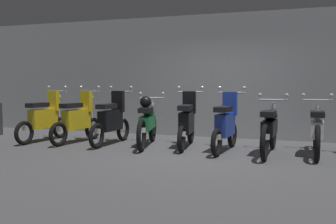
% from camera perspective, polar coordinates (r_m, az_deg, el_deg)
% --- Properties ---
extents(ground_plane, '(80.00, 80.00, 0.00)m').
position_cam_1_polar(ground_plane, '(7.30, 4.88, -6.29)').
color(ground_plane, '#4C4C4F').
extents(back_wall, '(16.00, 0.30, 3.04)m').
position_cam_1_polar(back_wall, '(9.47, 8.35, 5.41)').
color(back_wall, gray).
rests_on(back_wall, ground).
extents(motorbike_slot_0, '(0.59, 1.68, 1.29)m').
position_cam_1_polar(motorbike_slot_0, '(9.17, -18.28, -0.95)').
color(motorbike_slot_0, black).
rests_on(motorbike_slot_0, ground).
extents(motorbike_slot_1, '(0.58, 1.67, 1.29)m').
position_cam_1_polar(motorbike_slot_1, '(8.75, -13.58, -1.11)').
color(motorbike_slot_1, black).
rests_on(motorbike_slot_1, ground).
extents(motorbike_slot_2, '(0.59, 1.68, 1.29)m').
position_cam_1_polar(motorbike_slot_2, '(8.35, -8.59, -1.29)').
color(motorbike_slot_2, black).
rests_on(motorbike_slot_2, ground).
extents(motorbike_slot_3, '(0.63, 1.93, 1.15)m').
position_cam_1_polar(motorbike_slot_3, '(8.03, -3.15, -1.47)').
color(motorbike_slot_3, black).
rests_on(motorbike_slot_3, ground).
extents(motorbike_slot_4, '(0.59, 1.68, 1.29)m').
position_cam_1_polar(motorbike_slot_4, '(7.88, 2.89, -1.59)').
color(motorbike_slot_4, black).
rests_on(motorbike_slot_4, ground).
extents(motorbike_slot_5, '(0.59, 1.68, 1.29)m').
position_cam_1_polar(motorbike_slot_5, '(7.50, 8.76, -1.95)').
color(motorbike_slot_5, black).
rests_on(motorbike_slot_5, ground).
extents(motorbike_slot_6, '(0.59, 1.95, 1.15)m').
position_cam_1_polar(motorbike_slot_6, '(7.35, 15.17, -2.46)').
color(motorbike_slot_6, black).
rests_on(motorbike_slot_6, ground).
extents(motorbike_slot_7, '(0.59, 1.95, 1.15)m').
position_cam_1_polar(motorbike_slot_7, '(7.58, 21.67, -2.42)').
color(motorbike_slot_7, black).
rests_on(motorbike_slot_7, ground).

